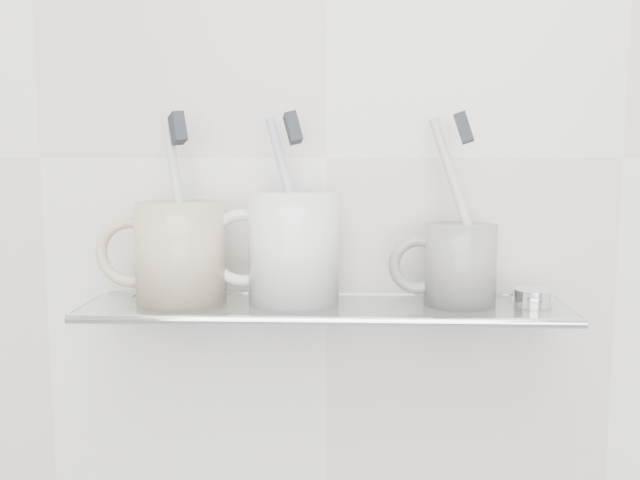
{
  "coord_description": "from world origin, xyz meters",
  "views": [
    {
      "loc": [
        0.02,
        0.31,
        1.26
      ],
      "look_at": [
        -0.0,
        1.04,
        1.17
      ],
      "focal_mm": 40.0,
      "sensor_mm": 36.0,
      "label": 1
    }
  ],
  "objects_px": {
    "shelf_glass": "(325,308)",
    "mug_center": "(294,248)",
    "mug_left": "(181,253)",
    "mug_right": "(460,265)"
  },
  "relations": [
    {
      "from": "shelf_glass",
      "to": "mug_center",
      "type": "height_order",
      "value": "mug_center"
    },
    {
      "from": "shelf_glass",
      "to": "mug_center",
      "type": "bearing_deg",
      "value": 171.27
    },
    {
      "from": "mug_center",
      "to": "shelf_glass",
      "type": "bearing_deg",
      "value": -26.91
    },
    {
      "from": "mug_left",
      "to": "mug_center",
      "type": "distance_m",
      "value": 0.12
    },
    {
      "from": "mug_left",
      "to": "mug_right",
      "type": "distance_m",
      "value": 0.29
    },
    {
      "from": "shelf_glass",
      "to": "mug_right",
      "type": "height_order",
      "value": "mug_right"
    },
    {
      "from": "mug_left",
      "to": "mug_center",
      "type": "relative_size",
      "value": 0.91
    },
    {
      "from": "mug_left",
      "to": "mug_right",
      "type": "xyz_separation_m",
      "value": [
        0.29,
        0.0,
        -0.01
      ]
    },
    {
      "from": "shelf_glass",
      "to": "mug_right",
      "type": "bearing_deg",
      "value": 2.05
    },
    {
      "from": "shelf_glass",
      "to": "mug_center",
      "type": "relative_size",
      "value": 4.32
    }
  ]
}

